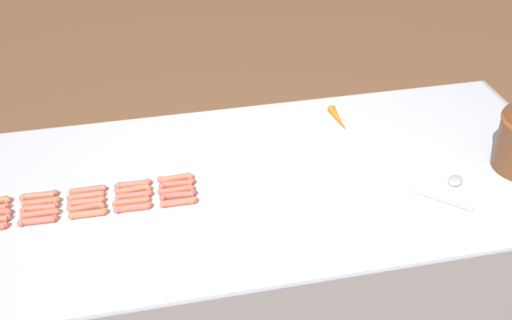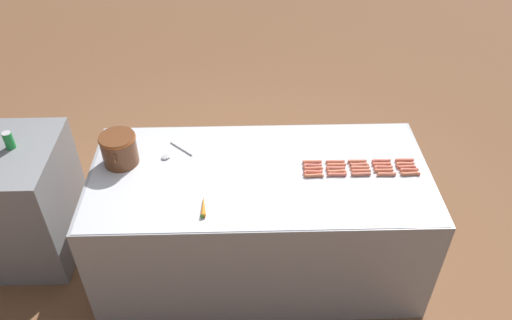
{
  "view_description": "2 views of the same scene",
  "coord_description": "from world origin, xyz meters",
  "px_view_note": "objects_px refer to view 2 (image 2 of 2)",
  "views": [
    {
      "loc": [
        1.81,
        -0.46,
        2.31
      ],
      "look_at": [
        -0.13,
        -0.04,
        0.91
      ],
      "focal_mm": 44.71,
      "sensor_mm": 36.0,
      "label": 1
    },
    {
      "loc": [
        -2.51,
        0.09,
        3.09
      ],
      "look_at": [
        0.13,
        0.02,
        0.92
      ],
      "focal_mm": 35.3,
      "sensor_mm": 36.0,
      "label": 2
    }
  ],
  "objects_px": {
    "hot_dog_19": "(312,165)",
    "hot_dog_3": "(337,175)",
    "hot_dog_2": "(361,174)",
    "hot_dog_9": "(313,172)",
    "back_cabinet": "(18,202)",
    "hot_dog_11": "(383,167)",
    "hot_dog_13": "(336,168)",
    "hot_dog_4": "(314,176)",
    "bean_pot": "(119,148)",
    "carrot": "(203,207)",
    "hot_dog_16": "(382,164)",
    "hot_dog_21": "(381,161)",
    "hot_dog_23": "(335,162)",
    "hot_dog_8": "(336,172)",
    "hot_dog_0": "(410,174)",
    "hot_dog_7": "(361,171)",
    "hot_dog_1": "(387,174)",
    "serving_spoon": "(171,154)",
    "hot_dog_18": "(336,165)",
    "hot_dog_14": "(313,168)",
    "hot_dog_6": "(384,170)",
    "hot_dog_22": "(357,161)",
    "hot_dog_5": "(409,170)",
    "hot_dog_17": "(359,165)",
    "hot_dog_15": "(405,164)",
    "hot_dog_12": "(360,168)",
    "hot_dog_10": "(406,167)",
    "soda_can": "(9,140)",
    "hot_dog_20": "(404,160)",
    "hot_dog_24": "(312,162)"
  },
  "relations": [
    {
      "from": "bean_pot",
      "to": "carrot",
      "type": "distance_m",
      "value": 0.74
    },
    {
      "from": "hot_dog_23",
      "to": "hot_dog_21",
      "type": "bearing_deg",
      "value": -89.73
    },
    {
      "from": "hot_dog_16",
      "to": "hot_dog_5",
      "type": "bearing_deg",
      "value": -111.1
    },
    {
      "from": "hot_dog_1",
      "to": "carrot",
      "type": "bearing_deg",
      "value": 102.93
    },
    {
      "from": "hot_dog_11",
      "to": "hot_dog_22",
      "type": "height_order",
      "value": "same"
    },
    {
      "from": "hot_dog_2",
      "to": "hot_dog_9",
      "type": "distance_m",
      "value": 0.31
    },
    {
      "from": "back_cabinet",
      "to": "hot_dog_11",
      "type": "xyz_separation_m",
      "value": [
        -0.21,
        -2.61,
        0.45
      ]
    },
    {
      "from": "hot_dog_2",
      "to": "hot_dog_18",
      "type": "height_order",
      "value": "same"
    },
    {
      "from": "hot_dog_7",
      "to": "serving_spoon",
      "type": "distance_m",
      "value": 1.29
    },
    {
      "from": "hot_dog_16",
      "to": "hot_dog_21",
      "type": "bearing_deg",
      "value": -8.85
    },
    {
      "from": "hot_dog_23",
      "to": "hot_dog_5",
      "type": "bearing_deg",
      "value": -101.77
    },
    {
      "from": "hot_dog_1",
      "to": "carrot",
      "type": "height_order",
      "value": "carrot"
    },
    {
      "from": "hot_dog_0",
      "to": "hot_dog_22",
      "type": "distance_m",
      "value": 0.35
    },
    {
      "from": "hot_dog_2",
      "to": "hot_dog_17",
      "type": "bearing_deg",
      "value": -2.92
    },
    {
      "from": "hot_dog_10",
      "to": "hot_dog_14",
      "type": "height_order",
      "value": "same"
    },
    {
      "from": "hot_dog_6",
      "to": "carrot",
      "type": "distance_m",
      "value": 1.21
    },
    {
      "from": "hot_dog_0",
      "to": "hot_dog_14",
      "type": "xyz_separation_m",
      "value": [
        0.07,
        0.63,
        0.0
      ]
    },
    {
      "from": "hot_dog_1",
      "to": "hot_dog_11",
      "type": "xyz_separation_m",
      "value": [
        0.07,
        0.01,
        0.0
      ]
    },
    {
      "from": "hot_dog_11",
      "to": "hot_dog_13",
      "type": "relative_size",
      "value": 1.0
    },
    {
      "from": "bean_pot",
      "to": "hot_dog_15",
      "type": "bearing_deg",
      "value": -92.62
    },
    {
      "from": "hot_dog_2",
      "to": "hot_dog_6",
      "type": "xyz_separation_m",
      "value": [
        0.03,
        -0.16,
        0.0
      ]
    },
    {
      "from": "hot_dog_0",
      "to": "hot_dog_7",
      "type": "relative_size",
      "value": 1.0
    },
    {
      "from": "hot_dog_3",
      "to": "hot_dog_7",
      "type": "xyz_separation_m",
      "value": [
        0.03,
        -0.16,
        0.0
      ]
    },
    {
      "from": "hot_dog_24",
      "to": "carrot",
      "type": "bearing_deg",
      "value": 120.13
    },
    {
      "from": "hot_dog_5",
      "to": "hot_dog_17",
      "type": "height_order",
      "value": "same"
    },
    {
      "from": "hot_dog_13",
      "to": "soda_can",
      "type": "relative_size",
      "value": 1.06
    },
    {
      "from": "hot_dog_1",
      "to": "hot_dog_12",
      "type": "height_order",
      "value": "same"
    },
    {
      "from": "back_cabinet",
      "to": "hot_dog_4",
      "type": "relative_size",
      "value": 7.2
    },
    {
      "from": "hot_dog_11",
      "to": "serving_spoon",
      "type": "height_order",
      "value": "hot_dog_11"
    },
    {
      "from": "hot_dog_0",
      "to": "hot_dog_20",
      "type": "bearing_deg",
      "value": 1.55
    },
    {
      "from": "hot_dog_0",
      "to": "hot_dog_1",
      "type": "bearing_deg",
      "value": 90.03
    },
    {
      "from": "hot_dog_1",
      "to": "hot_dog_14",
      "type": "xyz_separation_m",
      "value": [
        0.07,
        0.47,
        0.0
      ]
    },
    {
      "from": "hot_dog_16",
      "to": "hot_dog_23",
      "type": "bearing_deg",
      "value": 83.67
    },
    {
      "from": "bean_pot",
      "to": "hot_dog_24",
      "type": "bearing_deg",
      "value": -92.15
    },
    {
      "from": "hot_dog_13",
      "to": "serving_spoon",
      "type": "bearing_deg",
      "value": 80.5
    },
    {
      "from": "hot_dog_21",
      "to": "serving_spoon",
      "type": "xyz_separation_m",
      "value": [
        0.12,
        1.43,
        -0.0
      ]
    },
    {
      "from": "hot_dog_8",
      "to": "hot_dog_13",
      "type": "xyz_separation_m",
      "value": [
        0.03,
        0.0,
        0.0
      ]
    },
    {
      "from": "hot_dog_0",
      "to": "carrot",
      "type": "xyz_separation_m",
      "value": [
        -0.27,
        1.34,
        0.0
      ]
    },
    {
      "from": "hot_dog_12",
      "to": "hot_dog_13",
      "type": "bearing_deg",
      "value": 90.47
    },
    {
      "from": "hot_dog_19",
      "to": "hot_dog_3",
      "type": "bearing_deg",
      "value": -122.81
    },
    {
      "from": "back_cabinet",
      "to": "hot_dog_8",
      "type": "relative_size",
      "value": 7.2
    },
    {
      "from": "hot_dog_2",
      "to": "serving_spoon",
      "type": "xyz_separation_m",
      "value": [
        0.25,
        1.26,
        -0.0
      ]
    },
    {
      "from": "bean_pot",
      "to": "hot_dog_18",
      "type": "bearing_deg",
      "value": -93.39
    },
    {
      "from": "hot_dog_20",
      "to": "carrot",
      "type": "xyz_separation_m",
      "value": [
        -0.41,
        1.34,
        0.0
      ]
    },
    {
      "from": "hot_dog_2",
      "to": "hot_dog_5",
      "type": "bearing_deg",
      "value": -84.09
    },
    {
      "from": "hot_dog_23",
      "to": "hot_dog_19",
      "type": "bearing_deg",
      "value": 102.45
    },
    {
      "from": "back_cabinet",
      "to": "hot_dog_23",
      "type": "relative_size",
      "value": 7.19
    },
    {
      "from": "soda_can",
      "to": "hot_dog_20",
      "type": "bearing_deg",
      "value": -93.99
    },
    {
      "from": "hot_dog_20",
      "to": "hot_dog_22",
      "type": "bearing_deg",
      "value": 90.44
    },
    {
      "from": "hot_dog_6",
      "to": "hot_dog_19",
      "type": "bearing_deg",
      "value": 82.17
    }
  ]
}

